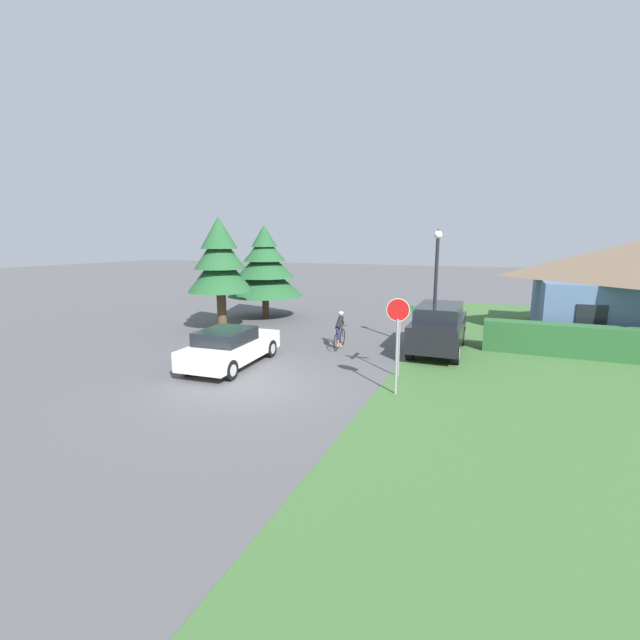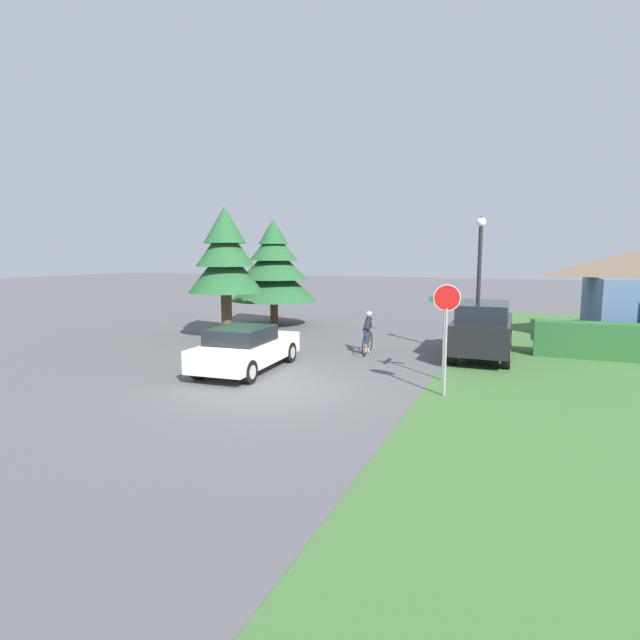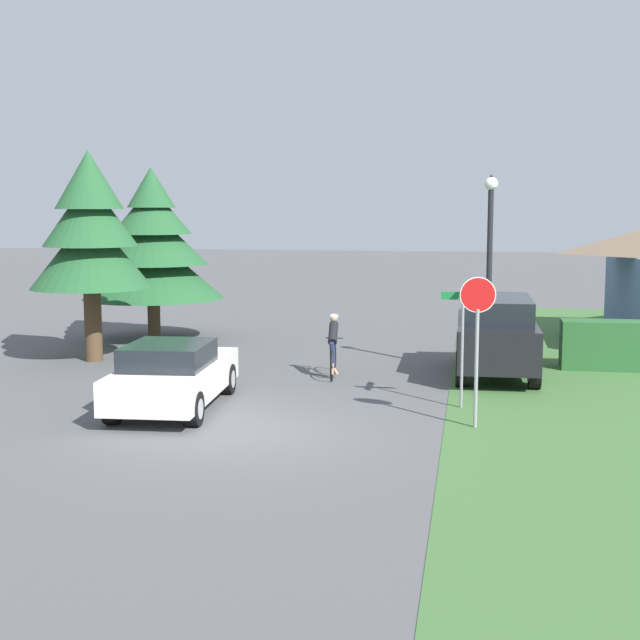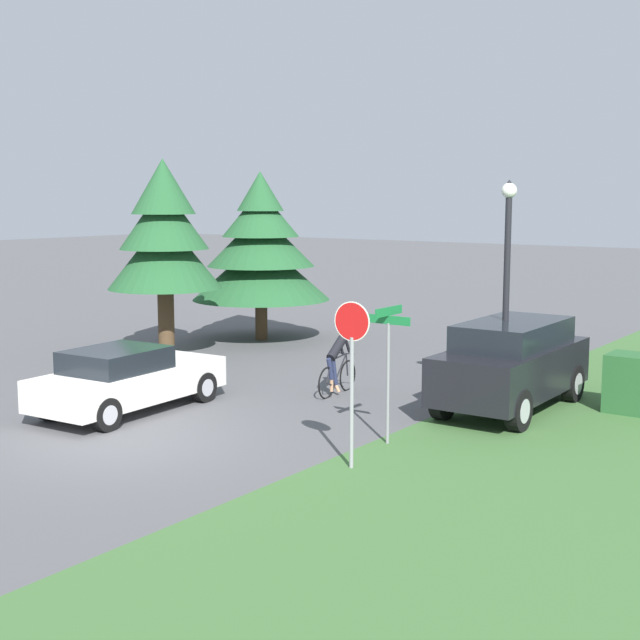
# 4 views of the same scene
# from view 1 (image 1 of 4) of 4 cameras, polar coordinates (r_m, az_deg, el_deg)

# --- Properties ---
(ground_plane) EXTENTS (140.00, 140.00, 0.00)m
(ground_plane) POSITION_cam_1_polar(r_m,az_deg,el_deg) (13.58, -9.31, -8.84)
(ground_plane) COLOR #515154
(cottage_house) EXTENTS (8.59, 8.42, 4.58)m
(cottage_house) POSITION_cam_1_polar(r_m,az_deg,el_deg) (24.60, 36.31, 3.50)
(cottage_house) COLOR slate
(cottage_house) RESTS_ON ground
(hedge_row) EXTENTS (10.69, 0.90, 1.26)m
(hedge_row) POSITION_cam_1_polar(r_m,az_deg,el_deg) (19.79, 36.59, -2.78)
(hedge_row) COLOR #285B2D
(hedge_row) RESTS_ON ground
(sedan_left_lane) EXTENTS (2.07, 4.50, 1.41)m
(sedan_left_lane) POSITION_cam_1_polar(r_m,az_deg,el_deg) (15.74, -11.82, -3.57)
(sedan_left_lane) COLOR silver
(sedan_left_lane) RESTS_ON ground
(cyclist) EXTENTS (0.44, 1.74, 1.55)m
(cyclist) POSITION_cam_1_polar(r_m,az_deg,el_deg) (18.01, 2.62, -1.46)
(cyclist) COLOR black
(cyclist) RESTS_ON ground
(parked_suv_right) EXTENTS (1.98, 4.62, 1.94)m
(parked_suv_right) POSITION_cam_1_polar(r_m,az_deg,el_deg) (17.93, 15.51, -0.97)
(parked_suv_right) COLOR black
(parked_suv_right) RESTS_ON ground
(stop_sign) EXTENTS (0.67, 0.07, 2.86)m
(stop_sign) POSITION_cam_1_polar(r_m,az_deg,el_deg) (12.51, 10.29, -1.07)
(stop_sign) COLOR gray
(stop_sign) RESTS_ON ground
(street_lamp) EXTENTS (0.33, 0.33, 4.94)m
(street_lamp) POSITION_cam_1_polar(r_m,az_deg,el_deg) (17.75, 15.22, 5.58)
(street_lamp) COLOR black
(street_lamp) RESTS_ON ground
(street_name_sign) EXTENTS (0.90, 0.90, 2.58)m
(street_name_sign) POSITION_cam_1_polar(r_m,az_deg,el_deg) (14.19, 10.57, -0.52)
(street_name_sign) COLOR gray
(street_name_sign) RESTS_ON ground
(conifer_tall_near) EXTENTS (3.23, 3.23, 5.64)m
(conifer_tall_near) POSITION_cam_1_polar(r_m,az_deg,el_deg) (21.87, -13.23, 7.76)
(conifer_tall_near) COLOR #4C3823
(conifer_tall_near) RESTS_ON ground
(conifer_tall_far) EXTENTS (4.39, 4.39, 5.37)m
(conifer_tall_far) POSITION_cam_1_polar(r_m,az_deg,el_deg) (25.14, -7.37, 6.79)
(conifer_tall_far) COLOR #4C3823
(conifer_tall_far) RESTS_ON ground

